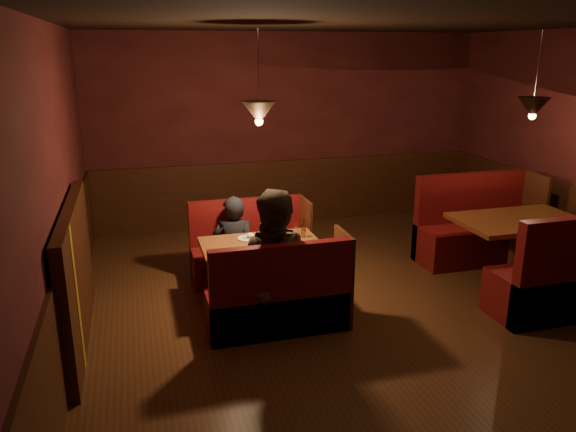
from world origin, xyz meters
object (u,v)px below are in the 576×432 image
object	(u,v)px
diner_a	(234,225)
diner_b	(280,245)
main_table	(262,256)
second_bench_near	(571,283)
main_bench_near	(281,303)
main_bench_far	(250,253)
second_table	(517,236)
second_bench_far	(475,233)

from	to	relation	value
diner_a	diner_b	distance (m)	1.34
main_table	second_bench_near	size ratio (longest dim) A/B	0.80
main_bench_near	diner_b	world-z (taller)	diner_b
main_bench_far	second_bench_near	world-z (taller)	second_bench_near
main_table	second_bench_near	bearing A→B (deg)	-21.54
main_table	main_bench_far	size ratio (longest dim) A/B	0.91
second_table	second_bench_far	xyz separation A→B (m)	(0.03, 0.85, -0.24)
second_bench_near	diner_b	size ratio (longest dim) A/B	0.89
second_table	diner_a	xyz separation A→B (m)	(-3.13, 0.96, 0.11)
main_table	second_table	world-z (taller)	main_table
second_bench_near	main_table	bearing A→B (deg)	158.46
main_table	diner_b	distance (m)	0.77
diner_b	second_bench_far	bearing A→B (deg)	42.73
second_bench_near	diner_a	xyz separation A→B (m)	(-3.16, 1.80, 0.34)
second_table	second_bench_near	bearing A→B (deg)	-87.80
main_bench_near	diner_a	xyz separation A→B (m)	(-0.20, 1.35, 0.40)
main_bench_far	second_bench_far	xyz separation A→B (m)	(2.96, -0.19, 0.06)
main_bench_near	second_bench_far	bearing A→B (deg)	22.71
main_table	diner_a	distance (m)	0.68
second_bench_far	diner_a	bearing A→B (deg)	178.04
diner_b	second_table	bearing A→B (deg)	27.53
main_table	second_bench_far	size ratio (longest dim) A/B	0.80
main_bench_near	diner_a	world-z (taller)	diner_a
second_table	second_bench_near	xyz separation A→B (m)	(0.03, -0.85, -0.24)
second_table	diner_b	xyz separation A→B (m)	(-2.92, -0.36, 0.29)
second_bench_far	second_bench_near	bearing A→B (deg)	-90.00
second_table	diner_a	distance (m)	3.27
main_bench_near	diner_b	size ratio (longest dim) A/B	0.79
main_table	main_bench_near	size ratio (longest dim) A/B	0.91
second_table	main_bench_near	bearing A→B (deg)	-172.41
main_bench_near	second_bench_far	world-z (taller)	second_bench_far
main_bench_far	second_table	xyz separation A→B (m)	(2.92, -1.04, 0.29)
main_bench_near	second_bench_near	distance (m)	2.99
main_bench_far	diner_b	distance (m)	1.51
main_bench_near	diner_a	distance (m)	1.42
main_table	diner_b	xyz separation A→B (m)	(0.01, -0.68, 0.36)
main_table	main_bench_far	xyz separation A→B (m)	(0.01, 0.72, -0.22)
main_bench_far	main_table	bearing A→B (deg)	-91.16
diner_a	second_bench_near	bearing A→B (deg)	167.33
second_bench_near	diner_a	distance (m)	3.66
second_table	diner_a	bearing A→B (deg)	163.02
second_table	main_bench_far	bearing A→B (deg)	160.41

